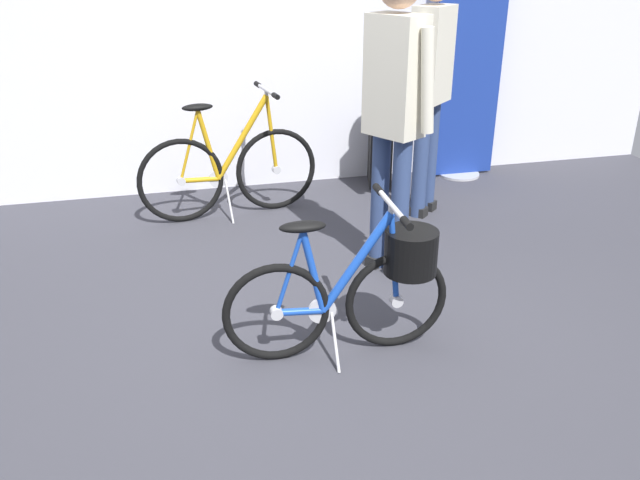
% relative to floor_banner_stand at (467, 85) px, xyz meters
% --- Properties ---
extents(ground_plane, '(7.54, 7.54, 0.00)m').
position_rel_floor_banner_stand_xyz_m(ground_plane, '(-1.87, -2.61, -0.79)').
color(ground_plane, '#38383F').
extents(back_wall, '(7.54, 0.10, 2.96)m').
position_rel_floor_banner_stand_xyz_m(back_wall, '(-1.87, 0.22, 0.68)').
color(back_wall, silver).
rests_on(back_wall, ground_plane).
extents(floor_banner_stand, '(0.60, 0.36, 1.76)m').
position_rel_floor_banner_stand_xyz_m(floor_banner_stand, '(0.00, 0.00, 0.00)').
color(floor_banner_stand, '#B7B7BC').
rests_on(floor_banner_stand, ground_plane).
extents(folding_bike_foreground, '(1.13, 0.53, 0.80)m').
position_rel_floor_banner_stand_xyz_m(folding_bike_foreground, '(-1.66, -2.43, -0.41)').
color(folding_bike_foreground, black).
rests_on(folding_bike_foreground, ground_plane).
extents(display_bike_left, '(1.35, 0.53, 0.94)m').
position_rel_floor_banner_stand_xyz_m(display_bike_left, '(-2.08, -0.45, -0.44)').
color(display_bike_left, black).
rests_on(display_bike_left, ground_plane).
extents(visitor_near_wall, '(0.41, 0.39, 1.75)m').
position_rel_floor_banner_stand_xyz_m(visitor_near_wall, '(-0.66, -0.75, 0.22)').
color(visitor_near_wall, navy).
rests_on(visitor_near_wall, ground_plane).
extents(visitor_browsing, '(0.38, 0.46, 1.79)m').
position_rel_floor_banner_stand_xyz_m(visitor_browsing, '(-1.23, -1.60, 0.25)').
color(visitor_browsing, navy).
rests_on(visitor_browsing, ground_plane).
extents(rolling_suitcase, '(0.27, 0.39, 0.83)m').
position_rel_floor_banner_stand_xyz_m(rolling_suitcase, '(-0.78, -0.08, -0.51)').
color(rolling_suitcase, black).
rests_on(rolling_suitcase, ground_plane).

